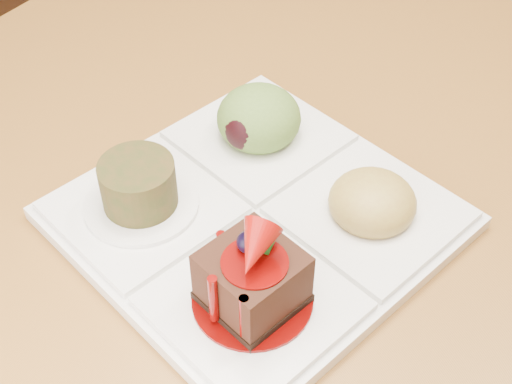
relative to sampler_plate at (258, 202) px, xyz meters
The scene contains 2 objects.
ground 0.99m from the sampler_plate, 81.65° to the left, with size 6.00×6.00×0.00m, color #5A2E19.
sampler_plate is the anchor object (origin of this frame).
Camera 1 is at (0.13, -0.94, 1.17)m, focal length 50.00 mm.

